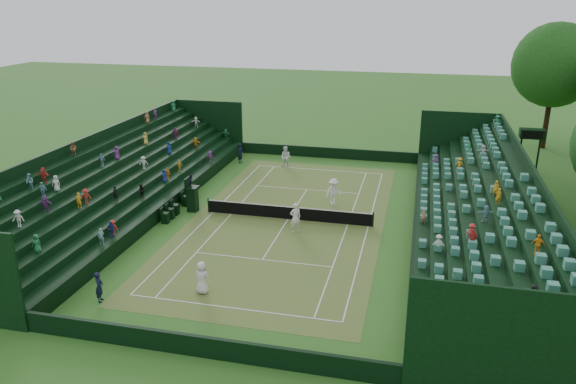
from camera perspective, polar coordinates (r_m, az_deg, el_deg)
name	(u,v)px	position (r m, az deg, el deg)	size (l,w,h in m)	color
ground	(288,219)	(38.54, 0.00, -2.81)	(160.00, 160.00, 0.00)	#306B22
court_surface	(288,219)	(38.53, 0.00, -2.80)	(12.97, 26.77, 0.01)	#377125
perimeter_wall_north	(327,153)	(53.16, 3.99, 4.01)	(17.17, 0.20, 1.00)	black
perimeter_wall_south	(201,346)	(24.91, -8.84, -15.23)	(17.17, 0.20, 1.00)	black
perimeter_wall_east	(415,224)	(37.44, 12.75, -3.17)	(0.20, 31.77, 1.00)	black
perimeter_wall_west	(173,203)	(41.03, -11.60, -1.06)	(0.20, 31.77, 1.00)	black
north_grandstand	(484,214)	(37.32, 19.28, -2.16)	(6.60, 32.00, 4.90)	black
south_grandstand	(119,184)	(42.58, -16.81, 0.74)	(6.60, 32.00, 4.90)	black
tennis_net	(288,212)	(38.34, 0.00, -2.08)	(11.67, 0.10, 1.06)	black
scoreboard_tower	(532,135)	(52.82, 23.51, 5.29)	(2.00, 1.00, 3.70)	black
umpire_chair	(192,196)	(40.23, -9.72, -0.36)	(0.86, 0.86, 2.71)	black
courtside_chairs	(180,205)	(40.81, -10.89, -1.26)	(0.49, 5.47, 1.07)	black
player_near_west	(202,278)	(29.38, -8.74, -8.60)	(0.86, 0.56, 1.76)	silver
player_near_east	(295,218)	(36.13, 0.75, -2.63)	(0.74, 0.49, 2.03)	white
player_far_west	(286,157)	(49.83, -0.22, 3.57)	(0.94, 0.74, 1.94)	white
player_far_east	(334,192)	(41.07, 4.65, 0.03)	(1.28, 0.74, 1.98)	white
line_judge_north	(240,153)	(51.49, -4.86, 3.95)	(0.66, 0.44, 1.82)	black
line_judge_south	(99,287)	(29.89, -18.63, -9.12)	(0.59, 0.38, 1.61)	black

